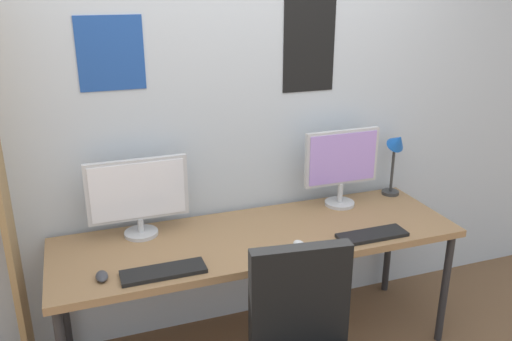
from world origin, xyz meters
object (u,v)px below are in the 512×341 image
monitor_left (138,194)px  keyboard_right (372,235)px  monitor_right (342,163)px  keyboard_left (163,272)px  desk_lamp (396,152)px  desk (259,243)px  mouse_left_side (102,276)px  mouse_right_side (300,245)px

monitor_left → keyboard_right: (1.16, -0.44, -0.22)m
monitor_right → keyboard_left: bearing=-159.1°
desk_lamp → keyboard_left: 1.64m
monitor_left → keyboard_right: monitor_left is taller
desk → keyboard_left: 0.61m
desk → desk_lamp: desk_lamp is taller
desk → mouse_left_side: bearing=-167.6°
monitor_left → keyboard_left: bearing=-84.8°
keyboard_left → mouse_right_side: bearing=1.6°
monitor_left → desk_lamp: desk_lamp is taller
monitor_left → mouse_right_side: monitor_left is taller
mouse_right_side → keyboard_right: bearing=-2.6°
mouse_right_side → monitor_right: bearing=42.8°
mouse_left_side → keyboard_right: bearing=-1.9°
monitor_left → monitor_right: (1.20, -0.00, 0.03)m
monitor_left → mouse_left_side: (-0.23, -0.40, -0.22)m
monitor_right → mouse_right_side: (-0.46, -0.42, -0.25)m
desk → mouse_right_side: bearing=-55.7°
monitor_left → mouse_right_side: 0.88m
desk → monitor_left: size_ratio=4.12×
desk_lamp → mouse_left_side: size_ratio=4.50×
desk_lamp → monitor_left: bearing=-179.3°
desk → mouse_right_side: mouse_right_side is taller
desk_lamp → keyboard_left: size_ratio=1.09×
monitor_left → desk_lamp: (1.59, 0.02, 0.06)m
desk → desk_lamp: size_ratio=5.05×
monitor_right → mouse_right_side: 0.67m
desk → monitor_left: bearing=160.5°
keyboard_left → mouse_left_side: mouse_left_side is taller
desk → monitor_right: bearing=19.5°
desk_lamp → keyboard_left: desk_lamp is taller
desk_lamp → mouse_left_side: 1.89m
keyboard_left → keyboard_right: size_ratio=1.04×
monitor_left → keyboard_right: 1.26m
monitor_left → keyboard_left: 0.50m
monitor_left → desk_lamp: bearing=0.7°
keyboard_left → mouse_left_side: 0.28m
monitor_left → mouse_right_side: bearing=-29.6°
keyboard_left → mouse_right_side: (0.70, 0.02, 0.01)m
desk → mouse_left_side: mouse_left_side is taller
desk → monitor_right: size_ratio=4.63×
desk_lamp → keyboard_left: bearing=-163.4°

